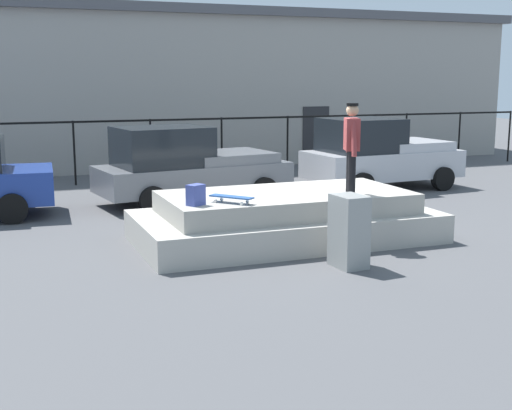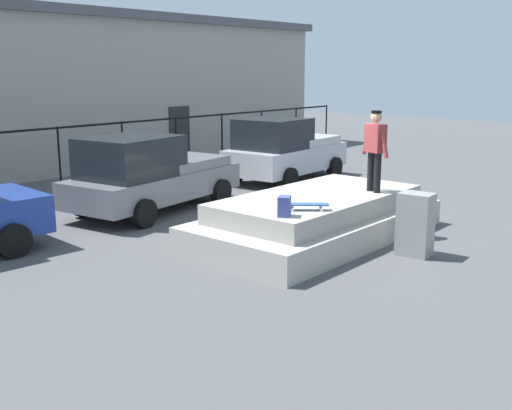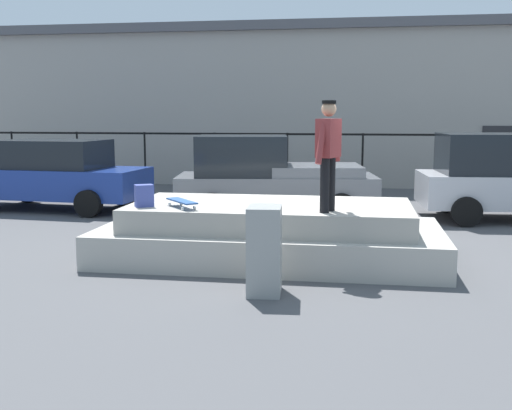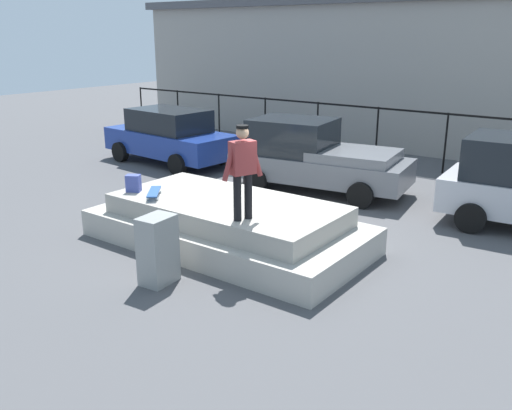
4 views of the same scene
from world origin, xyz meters
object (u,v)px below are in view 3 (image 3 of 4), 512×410
object	(u,v)px
skateboarder	(328,148)
car_silver_pickup_far	(510,178)
car_blue_sedan_near	(55,174)
car_grey_pickup_mid	(269,176)
skateboard	(182,201)
backpack	(144,196)
utility_box	(264,250)

from	to	relation	value
skateboarder	car_silver_pickup_far	size ratio (longest dim) A/B	0.38
car_blue_sedan_near	car_grey_pickup_mid	size ratio (longest dim) A/B	0.96
skateboard	backpack	distance (m)	0.63
backpack	car_blue_sedan_near	world-z (taller)	car_blue_sedan_near
backpack	car_grey_pickup_mid	distance (m)	5.24
utility_box	car_silver_pickup_far	bearing A→B (deg)	51.04
car_silver_pickup_far	car_blue_sedan_near	bearing A→B (deg)	-179.27
skateboarder	car_blue_sedan_near	xyz separation A→B (m)	(-6.99, 5.18, -0.98)
car_grey_pickup_mid	utility_box	size ratio (longest dim) A/B	4.11
skateboard	car_blue_sedan_near	distance (m)	6.98
skateboard	car_silver_pickup_far	world-z (taller)	car_silver_pickup_far
skateboard	car_silver_pickup_far	bearing A→B (deg)	41.04
car_grey_pickup_mid	utility_box	xyz separation A→B (m)	(0.86, -6.48, -0.33)
skateboard	car_grey_pickup_mid	xyz separation A→B (m)	(0.65, 5.11, -0.10)
backpack	car_silver_pickup_far	distance (m)	8.51
backpack	car_silver_pickup_far	world-z (taller)	car_silver_pickup_far
backpack	skateboarder	bearing A→B (deg)	149.00
skateboard	utility_box	size ratio (longest dim) A/B	0.63
car_blue_sedan_near	car_silver_pickup_far	distance (m)	10.79
backpack	utility_box	world-z (taller)	backpack
skateboarder	backpack	xyz separation A→B (m)	(-2.89, 0.06, -0.78)
car_grey_pickup_mid	car_silver_pickup_far	distance (m)	5.43
skateboard	car_silver_pickup_far	xyz separation A→B (m)	(6.07, 5.28, -0.06)
skateboarder	car_blue_sedan_near	world-z (taller)	skateboarder
car_blue_sedan_near	skateboarder	bearing A→B (deg)	-36.55
skateboard	car_blue_sedan_near	size ratio (longest dim) A/B	0.16
car_silver_pickup_far	skateboard	bearing A→B (deg)	-138.96
skateboarder	skateboard	xyz separation A→B (m)	(-2.27, 0.04, -0.85)
skateboarder	car_silver_pickup_far	xyz separation A→B (m)	(3.80, 5.32, -0.91)
car_silver_pickup_far	utility_box	xyz separation A→B (m)	(-4.56, -6.65, -0.36)
backpack	car_grey_pickup_mid	world-z (taller)	car_grey_pickup_mid
car_grey_pickup_mid	utility_box	bearing A→B (deg)	-82.40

